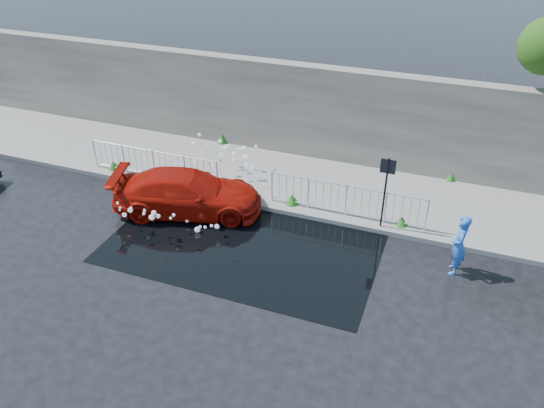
# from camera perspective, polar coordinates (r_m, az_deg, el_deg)

# --- Properties ---
(ground) EXTENTS (90.00, 90.00, 0.00)m
(ground) POSITION_cam_1_polar(r_m,az_deg,el_deg) (15.53, -6.10, -5.80)
(ground) COLOR black
(ground) RESTS_ON ground
(pavement) EXTENTS (30.00, 4.00, 0.15)m
(pavement) POSITION_cam_1_polar(r_m,az_deg,el_deg) (19.33, 0.34, 2.86)
(pavement) COLOR slate
(pavement) RESTS_ON ground
(curb) EXTENTS (30.00, 0.25, 0.16)m
(curb) POSITION_cam_1_polar(r_m,az_deg,el_deg) (17.72, -1.90, -0.07)
(curb) COLOR slate
(curb) RESTS_ON ground
(retaining_wall) EXTENTS (30.00, 0.60, 3.50)m
(retaining_wall) POSITION_cam_1_polar(r_m,az_deg,el_deg) (20.43, 2.52, 10.15)
(retaining_wall) COLOR #575049
(retaining_wall) RESTS_ON pavement
(puddle) EXTENTS (8.00, 5.00, 0.01)m
(puddle) POSITION_cam_1_polar(r_m,az_deg,el_deg) (16.07, -2.94, -4.15)
(puddle) COLOR black
(puddle) RESTS_ON ground
(sign_post) EXTENTS (0.45, 0.06, 2.50)m
(sign_post) POSITION_cam_1_polar(r_m,az_deg,el_deg) (16.04, 12.17, 2.31)
(sign_post) COLOR black
(sign_post) RESTS_ON ground
(railing_left) EXTENTS (5.05, 0.05, 1.10)m
(railing_left) POSITION_cam_1_polar(r_m,az_deg,el_deg) (19.35, -12.60, 4.29)
(railing_left) COLOR silver
(railing_left) RESTS_ON pavement
(railing_right) EXTENTS (5.05, 0.05, 1.10)m
(railing_right) POSITION_cam_1_polar(r_m,az_deg,el_deg) (16.91, 7.97, 0.52)
(railing_right) COLOR silver
(railing_right) RESTS_ON pavement
(weeds) EXTENTS (12.17, 3.93, 0.41)m
(weeds) POSITION_cam_1_polar(r_m,az_deg,el_deg) (18.98, -1.36, 3.13)
(weeds) COLOR #234F15
(weeds) RESTS_ON pavement
(water_spray) EXTENTS (3.49, 5.64, 1.16)m
(water_spray) POSITION_cam_1_polar(r_m,az_deg,el_deg) (17.94, -7.28, 2.44)
(water_spray) COLOR white
(water_spray) RESTS_ON ground
(red_car) EXTENTS (5.14, 3.22, 1.39)m
(red_car) POSITION_cam_1_polar(r_m,az_deg,el_deg) (17.38, -9.07, 1.20)
(red_car) COLOR #A21006
(red_car) RESTS_ON ground
(person) EXTENTS (0.48, 0.69, 1.80)m
(person) POSITION_cam_1_polar(r_m,az_deg,el_deg) (15.29, 19.44, -4.19)
(person) COLOR blue
(person) RESTS_ON ground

